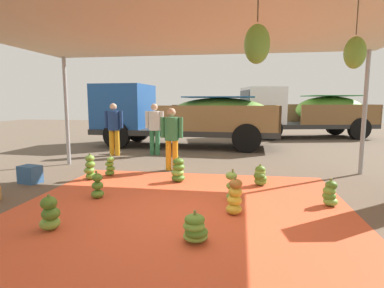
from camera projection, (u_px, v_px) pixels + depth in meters
ground_plane at (203, 171)px, 7.87m from camera, size 40.00×40.00×0.00m
tarp_orange at (180, 213)px, 4.94m from camera, size 5.49×5.40×0.01m
tent_canopy at (179, 20)px, 4.45m from camera, size 8.00×7.00×2.98m
banana_bunch_0 at (330, 194)px, 5.22m from camera, size 0.31×0.31×0.47m
banana_bunch_1 at (97, 187)px, 5.63m from camera, size 0.31×0.31×0.51m
banana_bunch_2 at (260, 176)px, 6.49m from camera, size 0.36×0.36×0.45m
banana_bunch_3 at (50, 214)px, 4.23m from camera, size 0.37×0.37×0.50m
banana_bunch_4 at (195, 229)px, 3.87m from camera, size 0.36×0.39×0.41m
banana_bunch_5 at (90, 168)px, 7.00m from camera, size 0.36×0.34×0.59m
banana_bunch_6 at (178, 171)px, 6.81m from camera, size 0.33×0.36×0.55m
banana_bunch_7 at (235, 198)px, 4.85m from camera, size 0.35×0.36×0.59m
banana_bunch_8 at (232, 187)px, 5.51m from camera, size 0.35×0.35×0.56m
banana_bunch_9 at (110, 167)px, 7.37m from camera, size 0.30×0.29×0.50m
cargo_truck_main at (180, 115)px, 12.15m from camera, size 7.09×2.66×2.40m
cargo_truck_far at (304, 112)px, 15.13m from camera, size 6.43×3.58×2.40m
worker_0 at (155, 125)px, 10.13m from camera, size 0.61×0.37×1.67m
worker_1 at (114, 125)px, 10.09m from camera, size 0.62×0.38×1.68m
worker_2 at (172, 134)px, 7.89m from camera, size 0.58×0.35×1.58m
crate_0 at (30, 174)px, 6.73m from camera, size 0.50×0.42×0.38m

